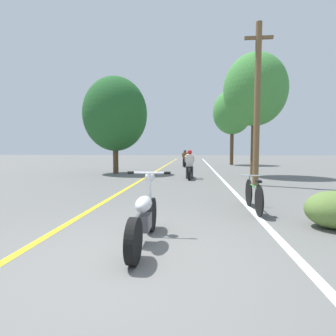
# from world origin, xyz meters

# --- Properties ---
(ground_plane) EXTENTS (120.00, 120.00, 0.00)m
(ground_plane) POSITION_xyz_m (0.00, 0.00, 0.00)
(ground_plane) COLOR #60605E
(lane_stripe_center) EXTENTS (0.14, 48.00, 0.01)m
(lane_stripe_center) POSITION_xyz_m (-1.70, 12.47, 0.00)
(lane_stripe_center) COLOR yellow
(lane_stripe_center) RESTS_ON ground
(lane_stripe_edge) EXTENTS (0.14, 48.00, 0.01)m
(lane_stripe_edge) POSITION_xyz_m (2.18, 12.47, 0.00)
(lane_stripe_edge) COLOR white
(lane_stripe_edge) RESTS_ON ground
(utility_pole) EXTENTS (1.10, 0.24, 6.43)m
(utility_pole) POSITION_xyz_m (3.29, 7.44, 3.30)
(utility_pole) COLOR brown
(utility_pole) RESTS_ON ground
(roadside_tree_right_near) EXTENTS (3.35, 3.01, 6.56)m
(roadside_tree_right_near) POSITION_xyz_m (4.03, 11.14, 4.61)
(roadside_tree_right_near) COLOR #513A23
(roadside_tree_right_near) RESTS_ON ground
(roadside_tree_right_far) EXTENTS (3.56, 3.20, 6.93)m
(roadside_tree_right_far) POSITION_xyz_m (4.33, 21.40, 4.86)
(roadside_tree_right_far) COLOR #513A23
(roadside_tree_right_far) RESTS_ON ground
(roadside_tree_left) EXTENTS (3.84, 3.46, 5.78)m
(roadside_tree_left) POSITION_xyz_m (-3.91, 12.04, 3.56)
(roadside_tree_left) COLOR #513A23
(roadside_tree_left) RESTS_ON ground
(roadside_bush) EXTENTS (1.10, 0.88, 0.70)m
(roadside_bush) POSITION_xyz_m (3.42, 1.64, 0.35)
(roadside_bush) COLOR #5B7A38
(roadside_bush) RESTS_ON ground
(motorcycle_foreground) EXTENTS (0.74, 1.98, 1.09)m
(motorcycle_foreground) POSITION_xyz_m (0.01, 0.51, 0.42)
(motorcycle_foreground) COLOR black
(motorcycle_foreground) RESTS_ON ground
(motorcycle_rider_lead) EXTENTS (0.50, 1.94, 1.44)m
(motorcycle_rider_lead) POSITION_xyz_m (0.59, 9.63, 0.54)
(motorcycle_rider_lead) COLOR black
(motorcycle_rider_lead) RESTS_ON ground
(motorcycle_rider_far) EXTENTS (0.50, 2.07, 1.41)m
(motorcycle_rider_far) POSITION_xyz_m (0.07, 18.53, 0.53)
(motorcycle_rider_far) COLOR black
(motorcycle_rider_far) RESTS_ON ground
(bicycle_parked) EXTENTS (0.44, 1.77, 0.81)m
(bicycle_parked) POSITION_xyz_m (2.21, 2.93, 0.37)
(bicycle_parked) COLOR black
(bicycle_parked) RESTS_ON ground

